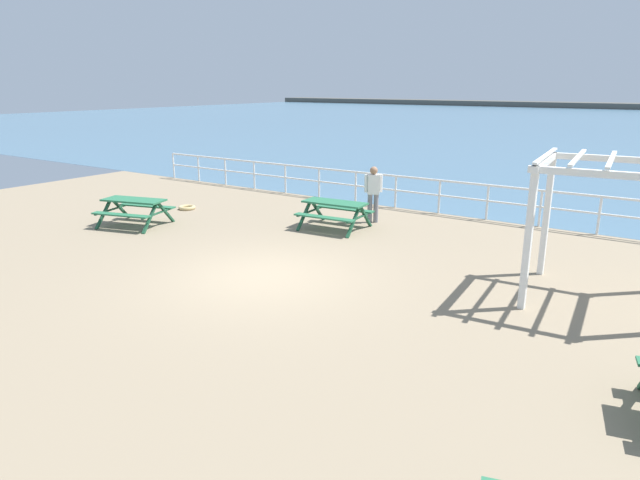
{
  "coord_description": "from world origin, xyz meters",
  "views": [
    {
      "loc": [
        7.35,
        -8.66,
        3.98
      ],
      "look_at": [
        1.01,
        0.67,
        0.8
      ],
      "focal_mm": 31.24,
      "sensor_mm": 36.0,
      "label": 1
    }
  ],
  "objects_px": {
    "lattice_pergola": "(606,197)",
    "picnic_table_far_left": "(134,206)",
    "picnic_table_mid_centre": "(335,208)",
    "visitor": "(373,191)"
  },
  "relations": [
    {
      "from": "visitor",
      "to": "lattice_pergola",
      "type": "xyz_separation_m",
      "value": [
        6.46,
        -3.05,
        1.05
      ]
    },
    {
      "from": "lattice_pergola",
      "to": "picnic_table_far_left",
      "type": "bearing_deg",
      "value": -179.25
    },
    {
      "from": "picnic_table_mid_centre",
      "to": "visitor",
      "type": "distance_m",
      "value": 1.41
    },
    {
      "from": "picnic_table_far_left",
      "to": "lattice_pergola",
      "type": "xyz_separation_m",
      "value": [
        11.97,
        1.17,
        1.41
      ]
    },
    {
      "from": "picnic_table_mid_centre",
      "to": "picnic_table_far_left",
      "type": "relative_size",
      "value": 0.89
    },
    {
      "from": "picnic_table_mid_centre",
      "to": "lattice_pergola",
      "type": "relative_size",
      "value": 0.7
    },
    {
      "from": "picnic_table_mid_centre",
      "to": "lattice_pergola",
      "type": "distance_m",
      "value": 7.36
    },
    {
      "from": "picnic_table_far_left",
      "to": "visitor",
      "type": "distance_m",
      "value": 6.94
    },
    {
      "from": "picnic_table_mid_centre",
      "to": "lattice_pergola",
      "type": "bearing_deg",
      "value": -18.83
    },
    {
      "from": "picnic_table_far_left",
      "to": "visitor",
      "type": "bearing_deg",
      "value": 21.64
    }
  ]
}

